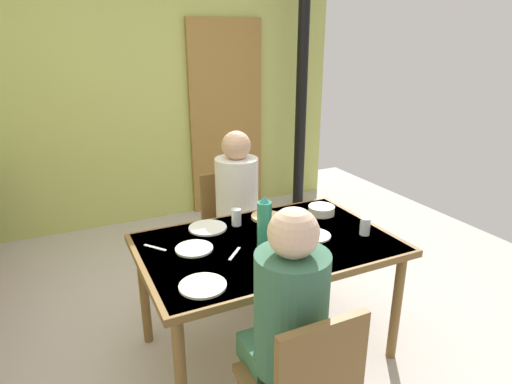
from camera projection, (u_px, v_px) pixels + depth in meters
The scene contains 21 objects.
ground_plane at pixel (225, 343), 2.73m from camera, with size 5.88×5.88×0.00m, color #BDB3AA.
wall_back at pixel (134, 81), 4.17m from camera, with size 4.28×0.10×2.83m, color #B4BE5F.
door_wooden at pixel (226, 118), 4.62m from camera, with size 0.80×0.05×2.00m, color olive.
stove_pipe_column at pixel (302, 77), 4.56m from camera, with size 0.12×0.12×2.83m, color black.
dining_table at pixel (267, 253), 2.47m from camera, with size 1.42×0.92×0.73m.
chair_far_diner at pixel (231, 223), 3.25m from camera, with size 0.40×0.40×0.87m.
person_near_diner at pixel (289, 308), 1.75m from camera, with size 0.30×0.37×0.77m.
person_far_diner at pixel (238, 193), 3.04m from camera, with size 0.30×0.37×0.77m.
water_bottle_green_near at pixel (264, 224), 2.32m from camera, with size 0.08×0.08×0.30m.
serving_bowl_center at pixel (321, 210), 2.82m from camera, with size 0.17×0.17×0.06m, color silver.
dinner_plate_near_left at pixel (208, 228), 2.61m from camera, with size 0.23×0.23×0.01m, color white.
dinner_plate_near_right at pixel (314, 236), 2.51m from camera, with size 0.19×0.19×0.01m, color white.
dinner_plate_far_center at pixel (194, 249), 2.35m from camera, with size 0.20×0.20×0.01m, color white.
dinner_plate_far_side at pixel (203, 286), 2.00m from camera, with size 0.22×0.22×0.01m, color white.
drinking_glass_by_near_diner at pixel (365, 226), 2.52m from camera, with size 0.06×0.06×0.10m, color silver.
drinking_glass_by_far_diner at pixel (236, 217), 2.65m from camera, with size 0.06×0.06×0.10m, color silver.
bread_plate_sliced at pixel (266, 217), 2.76m from camera, with size 0.19×0.19×0.02m, color #DBB77A.
cutlery_knife_near at pixel (300, 268), 2.17m from camera, with size 0.15×0.02×0.00m, color silver.
cutlery_fork_near at pixel (266, 261), 2.23m from camera, with size 0.15×0.02×0.00m, color silver.
cutlery_knife_far at pixel (235, 254), 2.31m from camera, with size 0.15×0.02×0.00m, color silver.
cutlery_fork_far at pixel (155, 248), 2.37m from camera, with size 0.15×0.02×0.00m, color silver.
Camera 1 is at (-0.80, -2.11, 1.81)m, focal length 30.49 mm.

